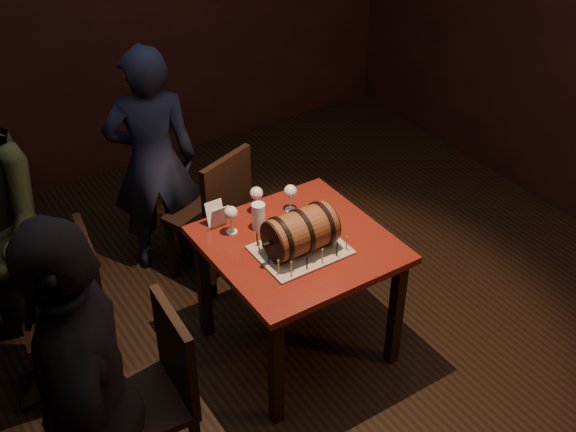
{
  "coord_description": "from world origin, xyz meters",
  "views": [
    {
      "loc": [
        -1.56,
        -2.4,
        2.99
      ],
      "look_at": [
        0.03,
        0.05,
        0.95
      ],
      "focal_mm": 45.0,
      "sensor_mm": 36.0,
      "label": 1
    }
  ],
  "objects_px": {
    "person_back": "(153,163)",
    "wine_glass_mid": "(256,194)",
    "barrel_cake": "(301,232)",
    "chair_left_front": "(158,387)",
    "wine_glass_left": "(231,214)",
    "pint_of_ale": "(259,217)",
    "wine_glass_right": "(290,192)",
    "chair_left_rear": "(77,304)",
    "person_left_front": "(88,403)",
    "pub_table": "(298,258)",
    "chair_back": "(216,211)"
  },
  "relations": [
    {
      "from": "wine_glass_left",
      "to": "chair_left_rear",
      "type": "relative_size",
      "value": 0.17
    },
    {
      "from": "chair_back",
      "to": "chair_left_rear",
      "type": "xyz_separation_m",
      "value": [
        -0.99,
        -0.35,
        0.0
      ]
    },
    {
      "from": "pub_table",
      "to": "wine_glass_left",
      "type": "bearing_deg",
      "value": 133.86
    },
    {
      "from": "wine_glass_right",
      "to": "pint_of_ale",
      "type": "bearing_deg",
      "value": -168.16
    },
    {
      "from": "barrel_cake",
      "to": "person_left_front",
      "type": "relative_size",
      "value": 0.23
    },
    {
      "from": "pub_table",
      "to": "wine_glass_left",
      "type": "xyz_separation_m",
      "value": [
        -0.25,
        0.26,
        0.23
      ]
    },
    {
      "from": "chair_left_rear",
      "to": "person_left_front",
      "type": "relative_size",
      "value": 0.54
    },
    {
      "from": "wine_glass_left",
      "to": "pint_of_ale",
      "type": "relative_size",
      "value": 1.07
    },
    {
      "from": "wine_glass_mid",
      "to": "person_back",
      "type": "distance_m",
      "value": 0.85
    },
    {
      "from": "wine_glass_mid",
      "to": "chair_left_rear",
      "type": "xyz_separation_m",
      "value": [
        -1.03,
        0.08,
        -0.34
      ]
    },
    {
      "from": "chair_back",
      "to": "person_left_front",
      "type": "height_order",
      "value": "person_left_front"
    },
    {
      "from": "pub_table",
      "to": "barrel_cake",
      "type": "height_order",
      "value": "barrel_cake"
    },
    {
      "from": "barrel_cake",
      "to": "person_back",
      "type": "distance_m",
      "value": 1.25
    },
    {
      "from": "barrel_cake",
      "to": "person_left_front",
      "type": "xyz_separation_m",
      "value": [
        -1.27,
        -0.45,
        -0.02
      ]
    },
    {
      "from": "wine_glass_left",
      "to": "person_left_front",
      "type": "relative_size",
      "value": 0.09
    },
    {
      "from": "chair_left_rear",
      "to": "person_back",
      "type": "bearing_deg",
      "value": 42.81
    },
    {
      "from": "chair_back",
      "to": "chair_left_front",
      "type": "xyz_separation_m",
      "value": [
        -0.88,
        -1.08,
        0.0
      ]
    },
    {
      "from": "pub_table",
      "to": "wine_glass_right",
      "type": "distance_m",
      "value": 0.37
    },
    {
      "from": "barrel_cake",
      "to": "chair_left_front",
      "type": "xyz_separation_m",
      "value": [
        -0.92,
        -0.24,
        -0.35
      ]
    },
    {
      "from": "pub_table",
      "to": "chair_back",
      "type": "height_order",
      "value": "chair_back"
    },
    {
      "from": "pub_table",
      "to": "wine_glass_right",
      "type": "height_order",
      "value": "wine_glass_right"
    },
    {
      "from": "chair_back",
      "to": "chair_left_front",
      "type": "distance_m",
      "value": 1.39
    },
    {
      "from": "barrel_cake",
      "to": "chair_left_rear",
      "type": "bearing_deg",
      "value": 154.2
    },
    {
      "from": "wine_glass_right",
      "to": "wine_glass_left",
      "type": "bearing_deg",
      "value": -179.35
    },
    {
      "from": "barrel_cake",
      "to": "person_left_front",
      "type": "distance_m",
      "value": 1.35
    },
    {
      "from": "wine_glass_right",
      "to": "chair_left_rear",
      "type": "xyz_separation_m",
      "value": [
        -1.19,
        0.17,
        -0.35
      ]
    },
    {
      "from": "barrel_cake",
      "to": "wine_glass_mid",
      "type": "distance_m",
      "value": 0.42
    },
    {
      "from": "wine_glass_left",
      "to": "wine_glass_mid",
      "type": "bearing_deg",
      "value": 22.77
    },
    {
      "from": "wine_glass_left",
      "to": "person_left_front",
      "type": "height_order",
      "value": "person_left_front"
    },
    {
      "from": "wine_glass_left",
      "to": "chair_back",
      "type": "height_order",
      "value": "chair_back"
    },
    {
      "from": "wine_glass_mid",
      "to": "chair_left_rear",
      "type": "distance_m",
      "value": 1.09
    },
    {
      "from": "pint_of_ale",
      "to": "chair_left_rear",
      "type": "height_order",
      "value": "chair_left_rear"
    },
    {
      "from": "pub_table",
      "to": "barrel_cake",
      "type": "distance_m",
      "value": 0.25
    },
    {
      "from": "barrel_cake",
      "to": "pint_of_ale",
      "type": "relative_size",
      "value": 2.65
    },
    {
      "from": "wine_glass_mid",
      "to": "chair_back",
      "type": "height_order",
      "value": "chair_back"
    },
    {
      "from": "pub_table",
      "to": "person_back",
      "type": "bearing_deg",
      "value": 104.69
    },
    {
      "from": "person_back",
      "to": "wine_glass_mid",
      "type": "bearing_deg",
      "value": 126.16
    },
    {
      "from": "barrel_cake",
      "to": "wine_glass_left",
      "type": "height_order",
      "value": "barrel_cake"
    },
    {
      "from": "pint_of_ale",
      "to": "chair_back",
      "type": "bearing_deg",
      "value": 87.02
    },
    {
      "from": "pint_of_ale",
      "to": "chair_left_front",
      "type": "distance_m",
      "value": 1.04
    },
    {
      "from": "wine_glass_left",
      "to": "wine_glass_mid",
      "type": "height_order",
      "value": "same"
    },
    {
      "from": "wine_glass_right",
      "to": "person_back",
      "type": "xyz_separation_m",
      "value": [
        -0.42,
        0.88,
        -0.11
      ]
    },
    {
      "from": "wine_glass_left",
      "to": "chair_left_rear",
      "type": "bearing_deg",
      "value": 168.3
    },
    {
      "from": "wine_glass_left",
      "to": "pint_of_ale",
      "type": "xyz_separation_m",
      "value": [
        0.14,
        -0.04,
        -0.05
      ]
    },
    {
      "from": "pub_table",
      "to": "wine_glass_mid",
      "type": "height_order",
      "value": "wine_glass_mid"
    },
    {
      "from": "barrel_cake",
      "to": "wine_glass_left",
      "type": "bearing_deg",
      "value": 122.77
    },
    {
      "from": "pint_of_ale",
      "to": "barrel_cake",
      "type": "bearing_deg",
      "value": -75.77
    },
    {
      "from": "person_left_front",
      "to": "wine_glass_mid",
      "type": "bearing_deg",
      "value": 144.5
    },
    {
      "from": "barrel_cake",
      "to": "wine_glass_right",
      "type": "bearing_deg",
      "value": 64.61
    },
    {
      "from": "wine_glass_right",
      "to": "person_left_front",
      "type": "relative_size",
      "value": 0.09
    }
  ]
}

